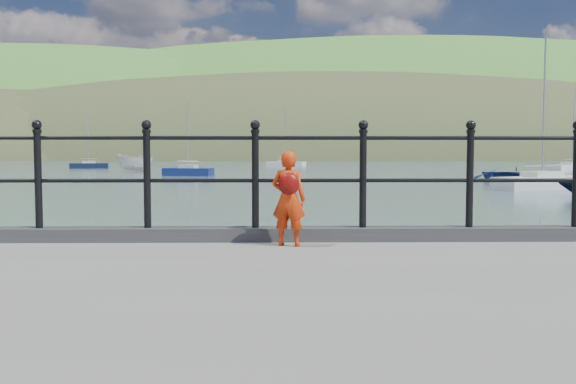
{
  "coord_description": "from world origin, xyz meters",
  "views": [
    {
      "loc": [
        -0.36,
        -6.92,
        1.97
      ],
      "look_at": [
        -0.24,
        -0.2,
        1.55
      ],
      "focal_mm": 38.0,
      "sensor_mm": 36.0,
      "label": 1
    }
  ],
  "objects_px": {
    "sailboat_port": "(188,172)",
    "child": "(289,198)",
    "sailboat_far": "(572,167)",
    "launch_blue": "(508,174)",
    "launch_white": "(135,163)",
    "sailboat_left": "(89,166)",
    "railing": "(309,167)",
    "sailboat_deep": "(286,164)",
    "sailboat_near": "(542,183)"
  },
  "relations": [
    {
      "from": "launch_blue",
      "to": "sailboat_deep",
      "type": "xyz_separation_m",
      "value": [
        -15.09,
        54.01,
        -0.17
      ]
    },
    {
      "from": "sailboat_deep",
      "to": "sailboat_left",
      "type": "distance_m",
      "value": 30.47
    },
    {
      "from": "sailboat_near",
      "to": "launch_white",
      "type": "bearing_deg",
      "value": 105.85
    },
    {
      "from": "launch_white",
      "to": "sailboat_left",
      "type": "distance_m",
      "value": 19.09
    },
    {
      "from": "launch_blue",
      "to": "sailboat_near",
      "type": "height_order",
      "value": "sailboat_near"
    },
    {
      "from": "child",
      "to": "sailboat_far",
      "type": "relative_size",
      "value": 0.09
    },
    {
      "from": "launch_blue",
      "to": "sailboat_far",
      "type": "distance_m",
      "value": 33.78
    },
    {
      "from": "launch_white",
      "to": "sailboat_port",
      "type": "distance_m",
      "value": 14.29
    },
    {
      "from": "sailboat_far",
      "to": "sailboat_deep",
      "type": "bearing_deg",
      "value": 110.6
    },
    {
      "from": "child",
      "to": "launch_blue",
      "type": "height_order",
      "value": "child"
    },
    {
      "from": "sailboat_deep",
      "to": "launch_white",
      "type": "bearing_deg",
      "value": -95.65
    },
    {
      "from": "sailboat_port",
      "to": "launch_white",
      "type": "bearing_deg",
      "value": 138.2
    },
    {
      "from": "launch_white",
      "to": "sailboat_far",
      "type": "relative_size",
      "value": 0.47
    },
    {
      "from": "sailboat_deep",
      "to": "sailboat_port",
      "type": "bearing_deg",
      "value": -79.34
    },
    {
      "from": "launch_blue",
      "to": "sailboat_deep",
      "type": "height_order",
      "value": "sailboat_deep"
    },
    {
      "from": "sailboat_near",
      "to": "sailboat_left",
      "type": "xyz_separation_m",
      "value": [
        -40.05,
        48.96,
        -0.0
      ]
    },
    {
      "from": "sailboat_far",
      "to": "sailboat_port",
      "type": "bearing_deg",
      "value": 170.16
    },
    {
      "from": "launch_blue",
      "to": "sailboat_near",
      "type": "xyz_separation_m",
      "value": [
        -1.77,
        -9.59,
        -0.17
      ]
    },
    {
      "from": "sailboat_deep",
      "to": "sailboat_left",
      "type": "height_order",
      "value": "sailboat_deep"
    },
    {
      "from": "launch_white",
      "to": "sailboat_port",
      "type": "relative_size",
      "value": 0.75
    },
    {
      "from": "sailboat_far",
      "to": "sailboat_port",
      "type": "distance_m",
      "value": 46.18
    },
    {
      "from": "sailboat_deep",
      "to": "sailboat_port",
      "type": "relative_size",
      "value": 1.38
    },
    {
      "from": "railing",
      "to": "launch_white",
      "type": "height_order",
      "value": "railing"
    },
    {
      "from": "sailboat_far",
      "to": "sailboat_near",
      "type": "bearing_deg",
      "value": -149.98
    },
    {
      "from": "child",
      "to": "sailboat_deep",
      "type": "xyz_separation_m",
      "value": [
        1.25,
        90.7,
        -1.17
      ]
    },
    {
      "from": "sailboat_deep",
      "to": "sailboat_port",
      "type": "height_order",
      "value": "sailboat_deep"
    },
    {
      "from": "launch_white",
      "to": "sailboat_deep",
      "type": "height_order",
      "value": "sailboat_deep"
    },
    {
      "from": "railing",
      "to": "sailboat_deep",
      "type": "bearing_deg",
      "value": 89.36
    },
    {
      "from": "sailboat_port",
      "to": "child",
      "type": "bearing_deg",
      "value": -63.86
    },
    {
      "from": "child",
      "to": "sailboat_left",
      "type": "relative_size",
      "value": 0.14
    },
    {
      "from": "launch_blue",
      "to": "railing",
      "type": "bearing_deg",
      "value": -125.47
    },
    {
      "from": "sailboat_near",
      "to": "sailboat_left",
      "type": "distance_m",
      "value": 63.26
    },
    {
      "from": "launch_white",
      "to": "sailboat_near",
      "type": "height_order",
      "value": "sailboat_near"
    },
    {
      "from": "railing",
      "to": "sailboat_left",
      "type": "bearing_deg",
      "value": 108.77
    },
    {
      "from": "railing",
      "to": "sailboat_port",
      "type": "height_order",
      "value": "sailboat_port"
    },
    {
      "from": "sailboat_port",
      "to": "railing",
      "type": "bearing_deg",
      "value": -63.5
    },
    {
      "from": "sailboat_left",
      "to": "railing",
      "type": "bearing_deg",
      "value": -87.14
    },
    {
      "from": "child",
      "to": "sailboat_left",
      "type": "xyz_separation_m",
      "value": [
        -25.48,
        76.06,
        -1.17
      ]
    },
    {
      "from": "sailboat_far",
      "to": "sailboat_port",
      "type": "relative_size",
      "value": 1.59
    },
    {
      "from": "child",
      "to": "railing",
      "type": "bearing_deg",
      "value": -102.81
    },
    {
      "from": "child",
      "to": "launch_blue",
      "type": "xyz_separation_m",
      "value": [
        16.34,
        36.69,
        -1.0
      ]
    },
    {
      "from": "railing",
      "to": "sailboat_deep",
      "type": "height_order",
      "value": "sailboat_deep"
    },
    {
      "from": "sailboat_far",
      "to": "sailboat_near",
      "type": "relative_size",
      "value": 1.24
    },
    {
      "from": "launch_white",
      "to": "sailboat_near",
      "type": "xyz_separation_m",
      "value": [
        30.08,
        -32.69,
        -0.62
      ]
    },
    {
      "from": "railing",
      "to": "sailboat_near",
      "type": "distance_m",
      "value": 30.35
    },
    {
      "from": "launch_blue",
      "to": "sailboat_deep",
      "type": "bearing_deg",
      "value": 94.07
    },
    {
      "from": "child",
      "to": "sailboat_port",
      "type": "distance_m",
      "value": 48.32
    },
    {
      "from": "railing",
      "to": "launch_white",
      "type": "xyz_separation_m",
      "value": [
        -15.74,
        59.4,
        -0.86
      ]
    },
    {
      "from": "sailboat_near",
      "to": "railing",
      "type": "bearing_deg",
      "value": -144.99
    },
    {
      "from": "sailboat_far",
      "to": "sailboat_left",
      "type": "bearing_deg",
      "value": 137.67
    }
  ]
}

